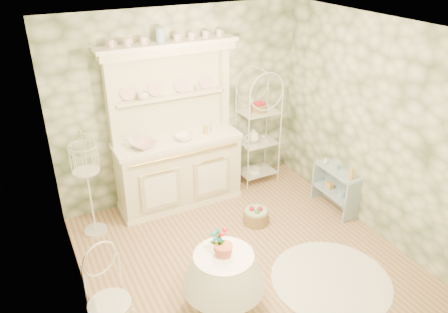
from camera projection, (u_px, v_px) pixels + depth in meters
name	position (u px, v px, depth m)	size (l,w,h in m)	color
floor	(243.00, 258.00, 5.28)	(3.60, 3.60, 0.00)	tan
ceiling	(248.00, 30.00, 4.06)	(3.60, 3.60, 0.00)	white
wall_left	(72.00, 200.00, 3.94)	(3.60, 3.60, 0.00)	beige
wall_right	(372.00, 129.00, 5.40)	(3.60, 3.60, 0.00)	beige
wall_back	(182.00, 106.00, 6.10)	(3.60, 3.60, 0.00)	beige
wall_front	(364.00, 257.00, 3.24)	(3.60, 3.60, 0.00)	beige
kitchen_dresser	(177.00, 129.00, 5.89)	(1.87, 0.61, 2.29)	#EDE5C4
bakers_rack	(258.00, 125.00, 6.56)	(0.59, 0.42, 1.89)	white
side_shelf	(335.00, 189.00, 6.11)	(0.27, 0.73, 0.62)	#97ADBD
round_table	(224.00, 285.00, 4.41)	(0.61, 0.61, 0.67)	white
cafe_chair	(110.00, 307.00, 4.04)	(0.38, 0.38, 0.83)	white
birdcage_stand	(88.00, 183.00, 5.41)	(0.35, 0.35, 1.50)	white
floor_basket	(256.00, 216.00, 5.89)	(0.30, 0.30, 0.20)	olive
lace_rug	(331.00, 279.00, 4.94)	(1.36, 1.36, 0.01)	white
bowl_floral	(144.00, 147.00, 5.70)	(0.32, 0.32, 0.08)	white
bowl_white	(184.00, 139.00, 5.92)	(0.25, 0.25, 0.08)	white
cup_left	(143.00, 97.00, 5.65)	(0.14, 0.14, 0.11)	white
cup_right	(198.00, 89.00, 5.97)	(0.09, 0.09, 0.08)	white
potted_geranium	(218.00, 243.00, 4.19)	(0.15, 0.10, 0.28)	#3F7238
bottle_amber	(351.00, 174.00, 5.73)	(0.07, 0.07, 0.18)	#BC9542
bottle_blue	(337.00, 167.00, 5.98)	(0.05, 0.05, 0.11)	#81A9C1
bottle_glass	(326.00, 162.00, 6.13)	(0.07, 0.07, 0.09)	silver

